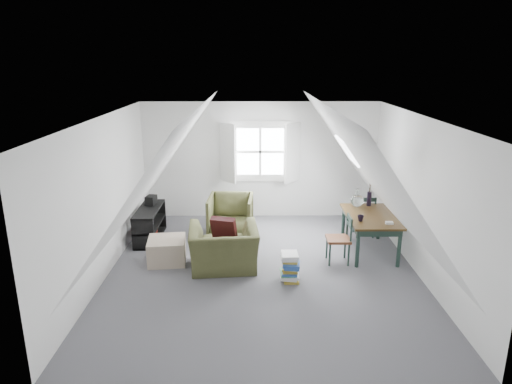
{
  "coord_description": "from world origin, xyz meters",
  "views": [
    {
      "loc": [
        -0.15,
        -6.83,
        3.34
      ],
      "look_at": [
        -0.1,
        0.6,
        1.17
      ],
      "focal_mm": 32.0,
      "sensor_mm": 36.0,
      "label": 1
    }
  ],
  "objects_px": {
    "ottoman": "(167,250)",
    "media_shelf": "(149,226)",
    "armchair_near": "(224,268)",
    "magazine_stack": "(290,267)",
    "dining_table": "(370,220)",
    "dining_chair_far": "(365,215)",
    "armchair_far": "(231,234)",
    "dining_chair_near": "(340,238)"
  },
  "relations": [
    {
      "from": "ottoman",
      "to": "media_shelf",
      "type": "relative_size",
      "value": 0.52
    },
    {
      "from": "dining_table",
      "to": "armchair_far",
      "type": "bearing_deg",
      "value": 161.9
    },
    {
      "from": "ottoman",
      "to": "armchair_near",
      "type": "bearing_deg",
      "value": -14.87
    },
    {
      "from": "armchair_near",
      "to": "media_shelf",
      "type": "distance_m",
      "value": 2.0
    },
    {
      "from": "ottoman",
      "to": "dining_chair_near",
      "type": "bearing_deg",
      "value": -0.62
    },
    {
      "from": "armchair_far",
      "to": "media_shelf",
      "type": "height_order",
      "value": "media_shelf"
    },
    {
      "from": "armchair_far",
      "to": "dining_chair_far",
      "type": "distance_m",
      "value": 2.65
    },
    {
      "from": "armchair_far",
      "to": "dining_table",
      "type": "relative_size",
      "value": 0.63
    },
    {
      "from": "armchair_far",
      "to": "dining_chair_near",
      "type": "xyz_separation_m",
      "value": [
        1.92,
        -1.31,
        0.43
      ]
    },
    {
      "from": "armchair_far",
      "to": "dining_chair_near",
      "type": "distance_m",
      "value": 2.36
    },
    {
      "from": "dining_chair_near",
      "to": "media_shelf",
      "type": "xyz_separation_m",
      "value": [
        -3.46,
        1.05,
        -0.16
      ]
    },
    {
      "from": "ottoman",
      "to": "dining_chair_near",
      "type": "relative_size",
      "value": 0.74
    },
    {
      "from": "armchair_near",
      "to": "ottoman",
      "type": "relative_size",
      "value": 1.79
    },
    {
      "from": "armchair_near",
      "to": "dining_chair_near",
      "type": "bearing_deg",
      "value": -178.62
    },
    {
      "from": "dining_chair_near",
      "to": "magazine_stack",
      "type": "xyz_separation_m",
      "value": [
        -0.89,
        -0.67,
        -0.21
      ]
    },
    {
      "from": "ottoman",
      "to": "dining_table",
      "type": "xyz_separation_m",
      "value": [
        3.55,
        0.39,
        0.4
      ]
    },
    {
      "from": "ottoman",
      "to": "media_shelf",
      "type": "distance_m",
      "value": 1.14
    },
    {
      "from": "armchair_near",
      "to": "ottoman",
      "type": "bearing_deg",
      "value": -20.21
    },
    {
      "from": "magazine_stack",
      "to": "ottoman",
      "type": "bearing_deg",
      "value": 161.19
    },
    {
      "from": "armchair_far",
      "to": "dining_table",
      "type": "height_order",
      "value": "dining_table"
    },
    {
      "from": "ottoman",
      "to": "magazine_stack",
      "type": "height_order",
      "value": "magazine_stack"
    },
    {
      "from": "armchair_far",
      "to": "dining_chair_far",
      "type": "relative_size",
      "value": 1.06
    },
    {
      "from": "dining_chair_far",
      "to": "ottoman",
      "type": "bearing_deg",
      "value": 4.38
    },
    {
      "from": "media_shelf",
      "to": "dining_chair_far",
      "type": "bearing_deg",
      "value": 3.06
    },
    {
      "from": "ottoman",
      "to": "magazine_stack",
      "type": "relative_size",
      "value": 1.4
    },
    {
      "from": "armchair_far",
      "to": "dining_table",
      "type": "bearing_deg",
      "value": -16.0
    },
    {
      "from": "armchair_far",
      "to": "dining_chair_near",
      "type": "bearing_deg",
      "value": -31.03
    },
    {
      "from": "armchair_far",
      "to": "dining_table",
      "type": "xyz_separation_m",
      "value": [
        2.52,
        -0.89,
        0.6
      ]
    },
    {
      "from": "armchair_near",
      "to": "armchair_far",
      "type": "xyz_separation_m",
      "value": [
        0.04,
        1.54,
        0.0
      ]
    },
    {
      "from": "armchair_near",
      "to": "dining_chair_far",
      "type": "relative_size",
      "value": 1.34
    },
    {
      "from": "dining_chair_far",
      "to": "media_shelf",
      "type": "relative_size",
      "value": 0.69
    },
    {
      "from": "armchair_near",
      "to": "ottoman",
      "type": "distance_m",
      "value": 1.04
    },
    {
      "from": "dining_table",
      "to": "dining_chair_far",
      "type": "xyz_separation_m",
      "value": [
        0.1,
        0.78,
        -0.17
      ]
    },
    {
      "from": "armchair_near",
      "to": "magazine_stack",
      "type": "height_order",
      "value": "magazine_stack"
    },
    {
      "from": "dining_chair_near",
      "to": "magazine_stack",
      "type": "relative_size",
      "value": 1.88
    },
    {
      "from": "armchair_near",
      "to": "dining_table",
      "type": "bearing_deg",
      "value": -170.95
    },
    {
      "from": "armchair_near",
      "to": "media_shelf",
      "type": "height_order",
      "value": "media_shelf"
    },
    {
      "from": "dining_table",
      "to": "dining_chair_far",
      "type": "height_order",
      "value": "dining_chair_far"
    },
    {
      "from": "dining_chair_near",
      "to": "magazine_stack",
      "type": "bearing_deg",
      "value": -41.79
    },
    {
      "from": "armchair_far",
      "to": "media_shelf",
      "type": "distance_m",
      "value": 1.59
    },
    {
      "from": "ottoman",
      "to": "dining_chair_far",
      "type": "xyz_separation_m",
      "value": [
        3.64,
        1.18,
        0.22
      ]
    },
    {
      "from": "dining_table",
      "to": "media_shelf",
      "type": "height_order",
      "value": "dining_table"
    }
  ]
}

